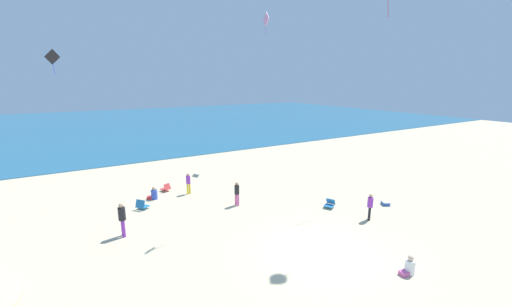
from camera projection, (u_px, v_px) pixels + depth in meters
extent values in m
plane|color=beige|center=(222.00, 188.00, 22.18)|extent=(120.00, 120.00, 0.00)
cube|color=#236084|center=(124.00, 123.00, 55.77)|extent=(120.00, 60.00, 0.05)
cube|color=#2370B2|center=(329.00, 206.00, 18.68)|extent=(0.67, 0.69, 0.03)
cube|color=#2370B2|center=(331.00, 201.00, 18.86)|extent=(0.43, 0.57, 0.37)
cylinder|color=#B7B7BC|center=(332.00, 209.00, 18.44)|extent=(0.02, 0.02, 0.16)
cylinder|color=#B7B7BC|center=(324.00, 207.00, 18.72)|extent=(0.02, 0.02, 0.16)
cube|color=#D13D3D|center=(165.00, 189.00, 21.63)|extent=(0.64, 0.64, 0.03)
cube|color=#D13D3D|center=(167.00, 187.00, 21.45)|extent=(0.53, 0.40, 0.40)
cylinder|color=#B7B7BC|center=(161.00, 190.00, 21.53)|extent=(0.02, 0.02, 0.15)
cylinder|color=#B7B7BC|center=(166.00, 188.00, 21.92)|extent=(0.02, 0.02, 0.15)
cube|color=#2370B2|center=(143.00, 206.00, 18.61)|extent=(0.73, 0.75, 0.03)
cube|color=#2370B2|center=(140.00, 204.00, 18.33)|extent=(0.51, 0.58, 0.47)
cylinder|color=#B7B7BC|center=(141.00, 206.00, 18.85)|extent=(0.02, 0.02, 0.15)
cylinder|color=#B7B7BC|center=(149.00, 207.00, 18.65)|extent=(0.02, 0.02, 0.15)
cube|color=#2D56B7|center=(385.00, 203.00, 19.20)|extent=(0.60, 0.62, 0.18)
cube|color=white|center=(386.00, 202.00, 19.18)|extent=(0.61, 0.64, 0.04)
cylinder|color=#D8599E|center=(238.00, 200.00, 19.03)|extent=(0.13, 0.13, 0.72)
cylinder|color=#D8599E|center=(236.00, 199.00, 19.10)|extent=(0.13, 0.13, 0.72)
cylinder|color=black|center=(237.00, 190.00, 18.92)|extent=(0.40, 0.40, 0.54)
sphere|color=#A87A5B|center=(237.00, 184.00, 18.84)|extent=(0.20, 0.20, 0.20)
cylinder|color=blue|center=(154.00, 195.00, 20.08)|extent=(0.55, 0.55, 0.60)
sphere|color=tan|center=(154.00, 189.00, 19.99)|extent=(0.24, 0.24, 0.24)
cube|color=red|center=(151.00, 198.00, 20.15)|extent=(0.53, 0.50, 0.17)
cylinder|color=white|center=(410.00, 267.00, 12.30)|extent=(0.42, 0.42, 0.57)
sphere|color=beige|center=(411.00, 258.00, 12.21)|extent=(0.23, 0.23, 0.23)
cube|color=#D8599E|center=(405.00, 273.00, 12.25)|extent=(0.45, 0.34, 0.17)
cylinder|color=black|center=(369.00, 214.00, 17.01)|extent=(0.13, 0.13, 0.73)
cylinder|color=black|center=(369.00, 213.00, 17.16)|extent=(0.13, 0.13, 0.73)
cylinder|color=purple|center=(370.00, 202.00, 16.94)|extent=(0.41, 0.41, 0.55)
sphere|color=tan|center=(371.00, 196.00, 16.86)|extent=(0.20, 0.20, 0.20)
cylinder|color=purple|center=(124.00, 229.00, 15.17)|extent=(0.15, 0.15, 0.84)
cylinder|color=purple|center=(123.00, 227.00, 15.32)|extent=(0.15, 0.15, 0.84)
cylinder|color=black|center=(122.00, 214.00, 15.08)|extent=(0.36, 0.36, 0.63)
sphere|color=tan|center=(121.00, 206.00, 14.99)|extent=(0.23, 0.23, 0.23)
cylinder|color=yellow|center=(188.00, 189.00, 20.96)|extent=(0.12, 0.12, 0.71)
cylinder|color=yellow|center=(190.00, 188.00, 21.07)|extent=(0.12, 0.12, 0.71)
cylinder|color=purple|center=(188.00, 180.00, 20.87)|extent=(0.34, 0.34, 0.53)
sphere|color=tan|center=(188.00, 175.00, 20.79)|extent=(0.20, 0.20, 0.20)
cube|color=black|center=(52.00, 57.00, 19.10)|extent=(0.83, 0.51, 0.91)
cylinder|color=blue|center=(54.00, 68.00, 19.25)|extent=(0.06, 0.13, 0.70)
cube|color=pink|center=(266.00, 19.00, 27.26)|extent=(0.22, 1.18, 1.19)
cylinder|color=purple|center=(266.00, 29.00, 27.45)|extent=(0.09, 0.04, 0.84)
cylinder|color=red|center=(388.00, 8.00, 18.87)|extent=(0.05, 0.18, 1.11)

